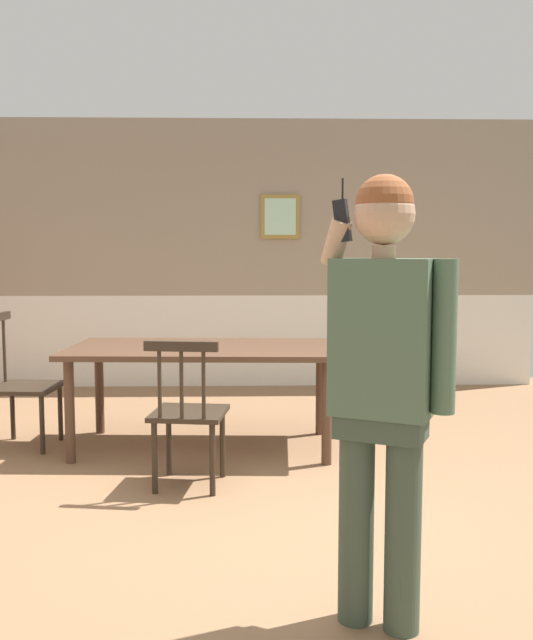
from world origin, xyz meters
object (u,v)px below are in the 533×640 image
(chair_by_doorway, at_px, (188,413))
(person_figure, at_px, (384,371))
(dining_table, at_px, (204,357))
(chair_near_window, at_px, (20,383))

(chair_by_doorway, bearing_deg, person_figure, -54.14)
(dining_table, relative_size, person_figure, 1.15)
(chair_by_doorway, height_order, person_figure, person_figure)
(chair_near_window, bearing_deg, dining_table, 92.10)
(dining_table, bearing_deg, chair_by_doorway, -92.80)
(dining_table, height_order, chair_near_window, chair_near_window)
(chair_by_doorway, xyz_separation_m, person_figure, (0.89, -1.66, 0.54))
(dining_table, bearing_deg, person_figure, -71.63)
(chair_near_window, xyz_separation_m, person_figure, (2.23, -2.62, 0.54))
(dining_table, distance_m, chair_by_doorway, 0.92)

